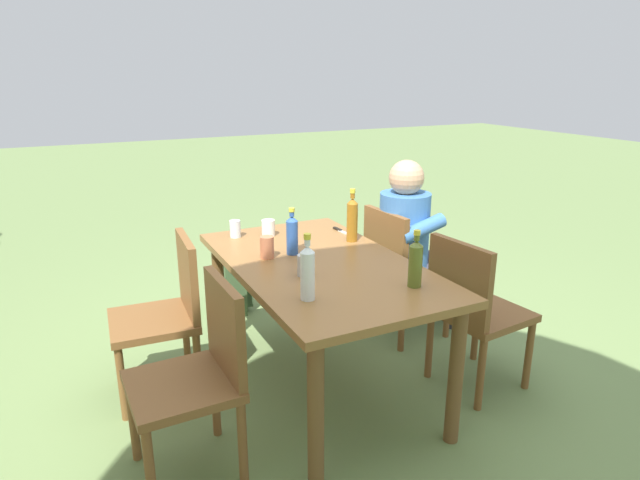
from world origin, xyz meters
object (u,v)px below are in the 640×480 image
object	(u,v)px
dining_table	(320,279)
cup_glass	(235,229)
bottle_amber	(352,219)
cup_steel	(304,265)
chair_near_left	(472,306)
person_in_white_shirt	(414,239)
bottle_clear	(308,272)
cup_white	(268,228)
chair_far_right	(168,308)
chair_far_left	(200,369)
chair_near_right	(399,266)
bottle_olive	(415,262)
bottle_blue	(292,234)
cup_terracotta	(267,247)
backpack_by_near_side	(231,283)
table_knife	(343,232)

from	to	relation	value
dining_table	cup_glass	xyz separation A→B (m)	(0.62, 0.26, 0.15)
bottle_amber	cup_steel	world-z (taller)	bottle_amber
chair_near_left	person_in_white_shirt	xyz separation A→B (m)	(0.70, -0.11, 0.17)
bottle_clear	dining_table	bearing A→B (deg)	-32.52
bottle_clear	cup_white	bearing A→B (deg)	-11.05
chair_far_right	person_in_white_shirt	world-z (taller)	person_in_white_shirt
chair_far_left	cup_steel	distance (m)	0.69
chair_near_right	bottle_olive	size ratio (longest dim) A/B	3.21
chair_near_right	cup_glass	world-z (taller)	chair_near_right
bottle_blue	bottle_clear	world-z (taller)	bottle_clear
bottle_blue	bottle_clear	xyz separation A→B (m)	(-0.59, 0.18, 0.02)
person_in_white_shirt	cup_terracotta	world-z (taller)	person_in_white_shirt
chair_near_right	cup_glass	size ratio (longest dim) A/B	8.43
bottle_amber	cup_glass	size ratio (longest dim) A/B	3.03
bottle_olive	cup_glass	distance (m)	1.23
cup_white	backpack_by_near_side	world-z (taller)	cup_white
bottle_olive	backpack_by_near_side	distance (m)	1.88
cup_terracotta	chair_far_left	bearing A→B (deg)	135.66
bottle_amber	backpack_by_near_side	xyz separation A→B (m)	(0.98, 0.46, -0.67)
cup_white	cup_steel	xyz separation A→B (m)	(-0.70, 0.08, 0.00)
chair_far_left	bottle_olive	size ratio (longest dim) A/B	3.21
table_knife	chair_far_left	bearing A→B (deg)	124.81
person_in_white_shirt	cup_steel	size ratio (longest dim) A/B	11.20
bottle_amber	chair_near_left	bearing A→B (deg)	-145.76
bottle_clear	cup_white	distance (m)	0.99
chair_near_right	cup_white	distance (m)	0.90
bottle_amber	chair_far_right	bearing A→B (deg)	84.83
bottle_clear	bottle_olive	xyz separation A→B (m)	(-0.08, -0.51, -0.01)
bottle_amber	cup_white	bearing A→B (deg)	52.11
bottle_clear	table_knife	bearing A→B (deg)	-36.98
cup_terracotta	chair_near_left	bearing A→B (deg)	-119.11
dining_table	chair_near_left	xyz separation A→B (m)	(-0.36, -0.74, -0.16)
bottle_clear	bottle_amber	bearing A→B (deg)	-41.98
cup_terracotta	chair_near_right	bearing A→B (deg)	-80.47
bottle_clear	backpack_by_near_side	bearing A→B (deg)	-4.72
chair_far_left	bottle_amber	world-z (taller)	bottle_amber
cup_steel	cup_white	bearing A→B (deg)	-6.88
dining_table	cup_terracotta	world-z (taller)	cup_terracotta
cup_white	table_knife	world-z (taller)	cup_white
bottle_clear	person_in_white_shirt	bearing A→B (deg)	-55.65
bottle_olive	backpack_by_near_side	world-z (taller)	bottle_olive
chair_near_left	person_in_white_shirt	distance (m)	0.73
cup_white	cup_terracotta	bearing A→B (deg)	158.09
bottle_blue	cup_white	bearing A→B (deg)	-0.84
chair_near_right	table_knife	world-z (taller)	chair_near_right
bottle_clear	table_knife	xyz separation A→B (m)	(0.83, -0.63, -0.12)
table_knife	cup_white	bearing A→B (deg)	72.68
dining_table	cup_terracotta	xyz separation A→B (m)	(0.18, 0.22, 0.16)
cup_glass	cup_steel	bearing A→B (deg)	-172.26
dining_table	chair_far_left	world-z (taller)	chair_far_left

